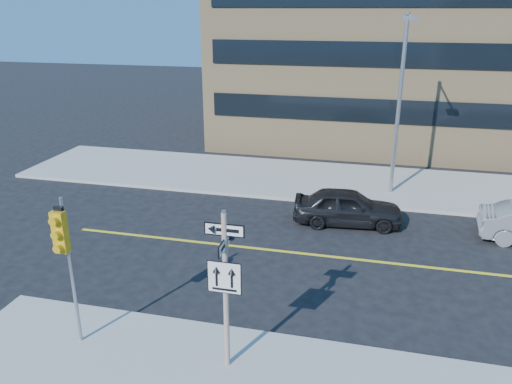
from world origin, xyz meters
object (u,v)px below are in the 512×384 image
(traffic_signal, at_px, (63,244))
(parked_car_a, at_px, (348,207))
(sign_pole, at_px, (225,282))
(streetlight_a, at_px, (400,95))

(traffic_signal, bearing_deg, parked_car_a, 57.35)
(sign_pole, height_order, parked_car_a, sign_pole)
(traffic_signal, height_order, streetlight_a, streetlight_a)
(sign_pole, distance_m, streetlight_a, 14.05)
(sign_pole, relative_size, traffic_signal, 1.02)
(sign_pole, bearing_deg, streetlight_a, 73.23)
(traffic_signal, relative_size, parked_car_a, 0.92)
(streetlight_a, bearing_deg, traffic_signal, -120.80)
(sign_pole, distance_m, traffic_signal, 4.05)
(sign_pole, xyz_separation_m, streetlight_a, (4.00, 13.27, 2.32))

